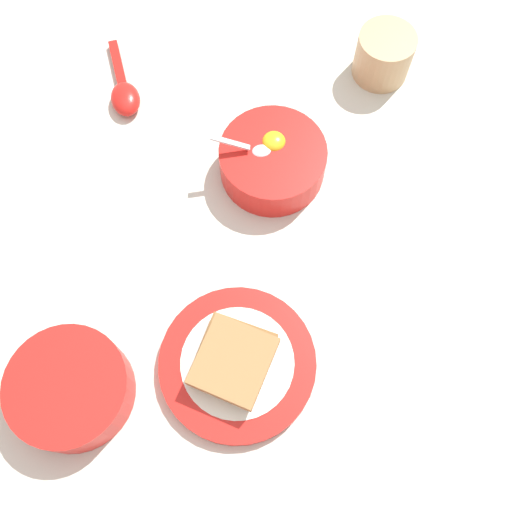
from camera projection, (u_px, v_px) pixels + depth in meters
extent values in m
plane|color=beige|center=(251.00, 201.00, 0.81)|extent=(3.00, 3.00, 0.00)
cylinder|color=red|center=(273.00, 161.00, 0.81)|extent=(0.14, 0.14, 0.05)
cylinder|color=white|center=(273.00, 158.00, 0.80)|extent=(0.12, 0.12, 0.02)
ellipsoid|color=yellow|center=(274.00, 142.00, 0.79)|extent=(0.03, 0.03, 0.02)
cylinder|color=black|center=(275.00, 162.00, 0.78)|extent=(0.04, 0.04, 0.00)
ellipsoid|color=silver|center=(262.00, 151.00, 0.78)|extent=(0.03, 0.02, 0.01)
cube|color=silver|center=(230.00, 142.00, 0.77)|extent=(0.05, 0.02, 0.03)
cylinder|color=red|center=(238.00, 364.00, 0.72)|extent=(0.19, 0.19, 0.02)
cylinder|color=white|center=(237.00, 362.00, 0.71)|extent=(0.14, 0.14, 0.00)
cube|color=brown|center=(233.00, 359.00, 0.71)|extent=(0.11, 0.12, 0.02)
cube|color=#9E7042|center=(233.00, 361.00, 0.69)|extent=(0.12, 0.12, 0.02)
ellipsoid|color=red|center=(126.00, 99.00, 0.86)|extent=(0.05, 0.06, 0.03)
cube|color=red|center=(118.00, 66.00, 0.89)|extent=(0.02, 0.09, 0.01)
cylinder|color=red|center=(71.00, 389.00, 0.69)|extent=(0.14, 0.14, 0.06)
cylinder|color=white|center=(66.00, 387.00, 0.68)|extent=(0.12, 0.12, 0.02)
cylinder|color=tan|center=(384.00, 55.00, 0.86)|extent=(0.08, 0.08, 0.07)
cylinder|color=#472B16|center=(387.00, 42.00, 0.83)|extent=(0.07, 0.07, 0.01)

